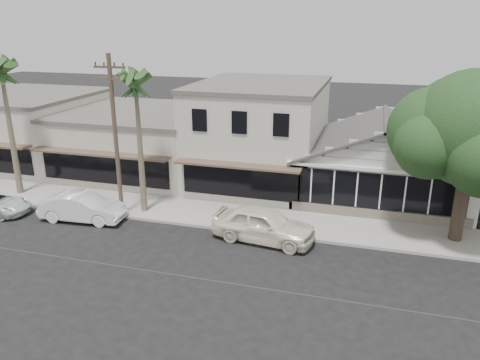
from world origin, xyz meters
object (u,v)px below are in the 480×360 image
(car_1, at_px, (82,207))
(shade_tree, at_px, (470,131))
(utility_pole, at_px, (115,134))
(car_0, at_px, (263,224))

(car_1, xyz_separation_m, shade_tree, (19.46, 3.09, 4.87))
(utility_pole, bearing_deg, car_0, -5.44)
(car_0, bearing_deg, car_1, 98.88)
(utility_pole, height_order, car_1, utility_pole)
(car_1, relative_size, shade_tree, 0.55)
(utility_pole, bearing_deg, shade_tree, 6.35)
(utility_pole, xyz_separation_m, car_0, (8.43, -0.80, -3.90))
(car_0, xyz_separation_m, shade_tree, (9.24, 2.77, 4.76))
(car_1, bearing_deg, utility_pole, -62.52)
(car_0, distance_m, shade_tree, 10.76)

